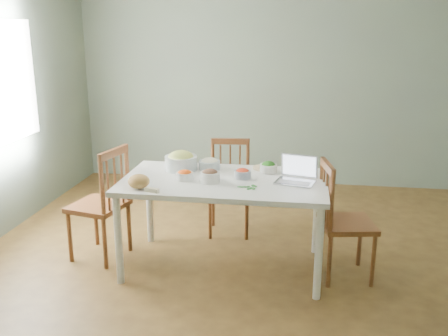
% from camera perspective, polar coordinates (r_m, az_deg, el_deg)
% --- Properties ---
extents(floor, '(5.00, 5.00, 0.00)m').
position_cam_1_polar(floor, '(4.58, 2.60, -10.76)').
color(floor, '#422C14').
rests_on(floor, ground).
extents(wall_back, '(5.00, 0.00, 2.70)m').
position_cam_1_polar(wall_back, '(6.62, 5.25, 9.76)').
color(wall_back, slate).
rests_on(wall_back, ground).
extents(wall_front, '(5.00, 0.00, 2.70)m').
position_cam_1_polar(wall_front, '(1.77, -6.19, -7.63)').
color(wall_front, slate).
rests_on(wall_front, ground).
extents(dining_table, '(1.71, 0.96, 0.80)m').
position_cam_1_polar(dining_table, '(4.37, 0.00, -6.33)').
color(dining_table, white).
rests_on(dining_table, floor).
extents(chair_far, '(0.45, 0.44, 0.94)m').
position_cam_1_polar(chair_far, '(5.05, 0.59, -2.32)').
color(chair_far, '#442111').
rests_on(chair_far, floor).
extents(chair_left, '(0.52, 0.54, 1.03)m').
position_cam_1_polar(chair_left, '(4.66, -14.02, -3.86)').
color(chair_left, '#442111').
rests_on(chair_left, floor).
extents(chair_right, '(0.49, 0.51, 0.99)m').
position_cam_1_polar(chair_right, '(4.30, 13.74, -5.82)').
color(chair_right, '#442111').
rests_on(chair_right, floor).
extents(bread_boule, '(0.23, 0.23, 0.11)m').
position_cam_1_polar(bread_boule, '(4.05, -9.59, -1.49)').
color(bread_boule, tan).
rests_on(bread_boule, dining_table).
extents(butter_stick, '(0.12, 0.07, 0.03)m').
position_cam_1_polar(butter_stick, '(3.95, -8.14, -2.48)').
color(butter_stick, '#F7E8BD').
rests_on(butter_stick, dining_table).
extents(bowl_squash, '(0.32, 0.32, 0.17)m').
position_cam_1_polar(bowl_squash, '(4.51, -4.87, 0.83)').
color(bowl_squash, tan).
rests_on(bowl_squash, dining_table).
extents(bowl_carrot, '(0.17, 0.17, 0.08)m').
position_cam_1_polar(bowl_carrot, '(4.22, -4.46, -0.79)').
color(bowl_carrot, '#EF5500').
rests_on(bowl_carrot, dining_table).
extents(bowl_onion, '(0.23, 0.23, 0.10)m').
position_cam_1_polar(bowl_onion, '(4.51, -1.64, 0.48)').
color(bowl_onion, beige).
rests_on(bowl_onion, dining_table).
extents(bowl_mushroom, '(0.17, 0.17, 0.11)m').
position_cam_1_polar(bowl_mushroom, '(4.15, -1.60, -0.89)').
color(bowl_mushroom, '#492D15').
rests_on(bowl_mushroom, dining_table).
extents(bowl_redpep, '(0.16, 0.16, 0.08)m').
position_cam_1_polar(bowl_redpep, '(4.26, 2.10, -0.61)').
color(bowl_redpep, red).
rests_on(bowl_redpep, dining_table).
extents(bowl_broccoli, '(0.17, 0.17, 0.10)m').
position_cam_1_polar(bowl_broccoli, '(4.44, 5.03, 0.12)').
color(bowl_broccoli, '#1A4313').
rests_on(bowl_broccoli, dining_table).
extents(flatbread, '(0.22, 0.22, 0.02)m').
position_cam_1_polar(flatbread, '(4.55, 4.47, 0.01)').
color(flatbread, '#CCB78C').
rests_on(flatbread, dining_table).
extents(basil_bunch, '(0.18, 0.18, 0.02)m').
position_cam_1_polar(basil_bunch, '(4.03, 2.61, -2.07)').
color(basil_bunch, '#194B1E').
rests_on(basil_bunch, dining_table).
extents(laptop, '(0.36, 0.32, 0.22)m').
position_cam_1_polar(laptop, '(4.15, 8.05, -0.27)').
color(laptop, silver).
rests_on(laptop, dining_table).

